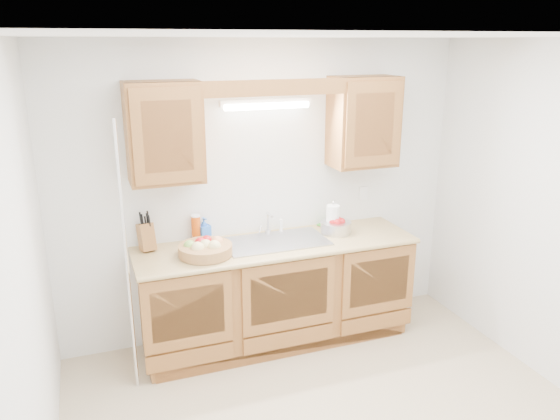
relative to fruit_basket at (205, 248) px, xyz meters
name	(u,v)px	position (x,y,z in m)	size (l,w,h in m)	color
room	(343,254)	(0.60, -1.12, 0.29)	(3.52, 3.50, 2.50)	tan
base_cabinets	(276,293)	(0.60, 0.08, -0.52)	(2.20, 0.60, 0.86)	#925A2B
countertop	(277,245)	(0.60, 0.07, -0.08)	(2.30, 0.63, 0.04)	tan
upper_cabinet_left	(164,133)	(-0.23, 0.22, 0.87)	(0.55, 0.33, 0.75)	#925A2B
upper_cabinet_right	(363,122)	(1.43, 0.22, 0.87)	(0.55, 0.33, 0.75)	#925A2B
valance	(276,88)	(0.60, 0.07, 1.18)	(2.20, 0.05, 0.12)	#925A2B
fluorescent_fixture	(266,104)	(0.60, 0.30, 1.04)	(0.76, 0.08, 0.08)	white
sink	(276,250)	(0.60, 0.09, -0.13)	(0.84, 0.46, 0.36)	#9E9EA3
wire_shelf_pole	(127,262)	(-0.60, -0.18, 0.04)	(0.03, 0.03, 2.00)	silver
outlet_plate	(363,193)	(1.55, 0.38, 0.19)	(0.08, 0.01, 0.12)	white
fruit_basket	(205,248)	(0.00, 0.00, 0.00)	(0.53, 0.53, 0.13)	#A67743
knife_block	(146,236)	(-0.41, 0.27, 0.06)	(0.14, 0.20, 0.32)	#925A2B
orange_canister	(196,228)	(0.00, 0.32, 0.06)	(0.10, 0.10, 0.23)	#CE4C0B
soap_bottle	(204,229)	(0.06, 0.32, 0.04)	(0.09, 0.09, 0.20)	blue
sponge	(324,225)	(1.14, 0.32, -0.05)	(0.13, 0.10, 0.02)	#CC333F
paper_towel	(333,219)	(1.14, 0.15, 0.06)	(0.14, 0.14, 0.29)	silver
apple_bowl	(336,226)	(1.16, 0.12, 0.00)	(0.28, 0.28, 0.14)	silver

